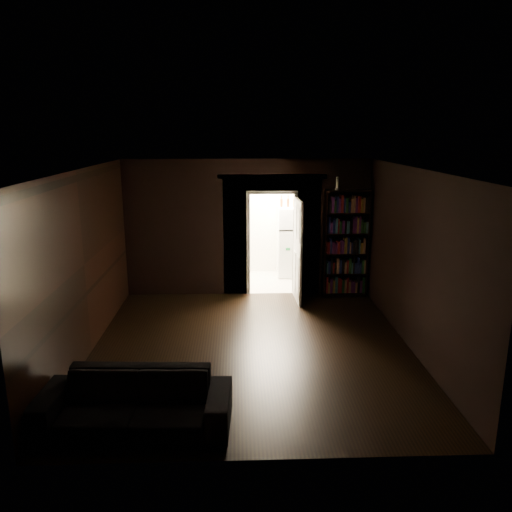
{
  "coord_description": "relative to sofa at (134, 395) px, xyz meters",
  "views": [
    {
      "loc": [
        -0.21,
        -7.27,
        3.34
      ],
      "look_at": [
        0.1,
        0.9,
        1.28
      ],
      "focal_mm": 35.0,
      "sensor_mm": 36.0,
      "label": 1
    }
  ],
  "objects": [
    {
      "name": "ground",
      "position": [
        1.4,
        2.1,
        -0.42
      ],
      "size": [
        5.5,
        5.5,
        0.0
      ],
      "primitive_type": "plane",
      "color": "black",
      "rests_on": "ground"
    },
    {
      "name": "room_walls",
      "position": [
        1.39,
        3.17,
        1.26
      ],
      "size": [
        5.02,
        5.61,
        2.84
      ],
      "color": "black",
      "rests_on": "ground"
    },
    {
      "name": "kitchen_alcove",
      "position": [
        1.9,
        5.97,
        0.79
      ],
      "size": [
        2.2,
        1.8,
        2.6
      ],
      "color": "beige",
      "rests_on": "ground"
    },
    {
      "name": "sofa",
      "position": [
        0.0,
        0.0,
        0.0
      ],
      "size": [
        2.23,
        1.06,
        0.84
      ],
      "primitive_type": "imported",
      "rotation": [
        0.0,
        0.0,
        -0.05
      ],
      "color": "black",
      "rests_on": "ground"
    },
    {
      "name": "bookshelf",
      "position": [
        3.4,
        4.69,
        0.68
      ],
      "size": [
        0.91,
        0.34,
        2.2
      ],
      "primitive_type": "cube",
      "rotation": [
        0.0,
        0.0,
        0.02
      ],
      "color": "black",
      "rests_on": "ground"
    },
    {
      "name": "refrigerator",
      "position": [
        2.5,
        6.21,
        0.41
      ],
      "size": [
        0.76,
        0.71,
        1.65
      ],
      "primitive_type": "cube",
      "rotation": [
        0.0,
        0.0,
        0.04
      ],
      "color": "white",
      "rests_on": "ground"
    },
    {
      "name": "door",
      "position": [
        2.39,
        4.41,
        0.61
      ],
      "size": [
        0.08,
        0.85,
        2.05
      ],
      "primitive_type": "cube",
      "rotation": [
        0.0,
        0.0,
        1.61
      ],
      "color": "white",
      "rests_on": "ground"
    },
    {
      "name": "figurine",
      "position": [
        3.17,
        4.64,
        1.91
      ],
      "size": [
        0.11,
        0.11,
        0.27
      ],
      "primitive_type": "cube",
      "rotation": [
        0.0,
        0.0,
        0.24
      ],
      "color": "white",
      "rests_on": "bookshelf"
    },
    {
      "name": "bottles",
      "position": [
        2.43,
        6.09,
        1.37
      ],
      "size": [
        0.66,
        0.31,
        0.27
      ],
      "primitive_type": "cube",
      "rotation": [
        0.0,
        0.0,
        0.35
      ],
      "color": "black",
      "rests_on": "refrigerator"
    }
  ]
}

